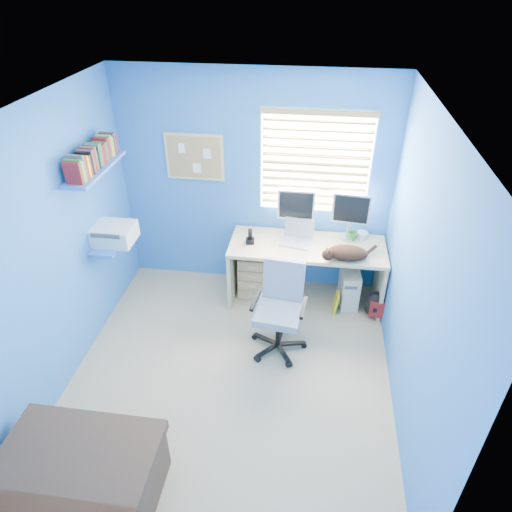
# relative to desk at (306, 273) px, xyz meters

# --- Properties ---
(floor) EXTENTS (3.00, 3.20, 0.00)m
(floor) POSITION_rel_desk_xyz_m (-0.63, -1.26, -0.37)
(floor) COLOR tan
(floor) RESTS_ON ground
(ceiling) EXTENTS (3.00, 3.20, 0.00)m
(ceiling) POSITION_rel_desk_xyz_m (-0.63, -1.26, 2.13)
(ceiling) COLOR white
(ceiling) RESTS_ON wall_back
(wall_back) EXTENTS (3.00, 0.01, 2.50)m
(wall_back) POSITION_rel_desk_xyz_m (-0.63, 0.34, 0.88)
(wall_back) COLOR #327AC9
(wall_back) RESTS_ON ground
(wall_front) EXTENTS (3.00, 0.01, 2.50)m
(wall_front) POSITION_rel_desk_xyz_m (-0.63, -2.86, 0.88)
(wall_front) COLOR #327AC9
(wall_front) RESTS_ON ground
(wall_left) EXTENTS (0.01, 3.20, 2.50)m
(wall_left) POSITION_rel_desk_xyz_m (-2.13, -1.26, 0.88)
(wall_left) COLOR #327AC9
(wall_left) RESTS_ON ground
(wall_right) EXTENTS (0.01, 3.20, 2.50)m
(wall_right) POSITION_rel_desk_xyz_m (0.87, -1.26, 0.88)
(wall_right) COLOR #327AC9
(wall_right) RESTS_ON ground
(desk) EXTENTS (1.69, 0.65, 0.74)m
(desk) POSITION_rel_desk_xyz_m (0.00, 0.00, 0.00)
(desk) COLOR #CDB380
(desk) RESTS_ON floor
(laptop) EXTENTS (0.37, 0.32, 0.22)m
(laptop) POSITION_rel_desk_xyz_m (-0.13, 0.03, 0.48)
(laptop) COLOR silver
(laptop) RESTS_ON desk
(monitor_left) EXTENTS (0.40, 0.12, 0.54)m
(monitor_left) POSITION_rel_desk_xyz_m (-0.16, 0.23, 0.64)
(monitor_left) COLOR silver
(monitor_left) RESTS_ON desk
(monitor_right) EXTENTS (0.41, 0.16, 0.54)m
(monitor_right) POSITION_rel_desk_xyz_m (0.43, 0.22, 0.64)
(monitor_right) COLOR silver
(monitor_right) RESTS_ON desk
(phone) EXTENTS (0.10, 0.12, 0.17)m
(phone) POSITION_rel_desk_xyz_m (-0.63, -0.03, 0.45)
(phone) COLOR black
(phone) RESTS_ON desk
(mug) EXTENTS (0.10, 0.09, 0.10)m
(mug) POSITION_rel_desk_xyz_m (0.48, 0.17, 0.42)
(mug) COLOR #277E31
(mug) RESTS_ON desk
(cd_spindle) EXTENTS (0.13, 0.13, 0.07)m
(cd_spindle) POSITION_rel_desk_xyz_m (0.59, 0.24, 0.41)
(cd_spindle) COLOR silver
(cd_spindle) RESTS_ON desk
(cat) EXTENTS (0.47, 0.36, 0.15)m
(cat) POSITION_rel_desk_xyz_m (0.41, -0.22, 0.44)
(cat) COLOR black
(cat) RESTS_ON desk
(tower_pc) EXTENTS (0.22, 0.45, 0.45)m
(tower_pc) POSITION_rel_desk_xyz_m (0.50, 0.03, -0.14)
(tower_pc) COLOR beige
(tower_pc) RESTS_ON floor
(drawer_boxes) EXTENTS (0.35, 0.28, 0.54)m
(drawer_boxes) POSITION_rel_desk_xyz_m (-0.59, 0.02, -0.10)
(drawer_boxes) COLOR tan
(drawer_boxes) RESTS_ON floor
(yellow_book) EXTENTS (0.03, 0.17, 0.24)m
(yellow_book) POSITION_rel_desk_xyz_m (0.36, -0.17, -0.25)
(yellow_book) COLOR yellow
(yellow_book) RESTS_ON floor
(backpack) EXTENTS (0.31, 0.25, 0.33)m
(backpack) POSITION_rel_desk_xyz_m (0.80, -0.21, -0.20)
(backpack) COLOR black
(backpack) RESTS_ON floor
(bed_corner) EXTENTS (1.05, 0.75, 0.51)m
(bed_corner) POSITION_rel_desk_xyz_m (-1.47, -2.60, -0.12)
(bed_corner) COLOR #4D382B
(bed_corner) RESTS_ON floor
(office_chair) EXTENTS (0.60, 0.60, 0.94)m
(office_chair) POSITION_rel_desk_xyz_m (-0.22, -0.80, -0.02)
(office_chair) COLOR black
(office_chair) RESTS_ON floor
(window_blinds) EXTENTS (1.15, 0.05, 1.10)m
(window_blinds) POSITION_rel_desk_xyz_m (0.02, 0.31, 1.18)
(window_blinds) COLOR white
(window_blinds) RESTS_ON ground
(corkboard) EXTENTS (0.64, 0.02, 0.52)m
(corkboard) POSITION_rel_desk_xyz_m (-1.28, 0.33, 1.18)
(corkboard) COLOR #CDB380
(corkboard) RESTS_ON ground
(wall_shelves) EXTENTS (0.42, 0.90, 1.05)m
(wall_shelves) POSITION_rel_desk_xyz_m (-1.99, -0.51, 1.06)
(wall_shelves) COLOR blue
(wall_shelves) RESTS_ON ground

